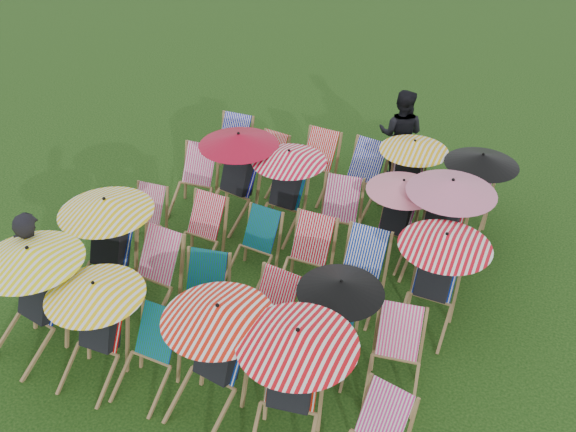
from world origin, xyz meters
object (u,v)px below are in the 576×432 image
at_px(deckchair_0, 30,298).
at_px(person_rear, 401,135).
at_px(deckchair_29, 472,192).
at_px(person_left, 38,267).

distance_m(deckchair_0, person_rear, 6.29).
relative_size(deckchair_29, person_left, 0.80).
distance_m(person_left, person_rear, 6.04).
bearing_deg(deckchair_29, person_rear, 145.28).
height_order(deckchair_29, person_rear, person_rear).
relative_size(person_left, person_rear, 1.00).
xyz_separation_m(person_left, person_rear, (3.00, 5.24, -0.00)).
relative_size(deckchair_0, person_left, 0.90).
bearing_deg(deckchair_0, person_left, 131.40).
bearing_deg(deckchair_0, person_rear, 73.61).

